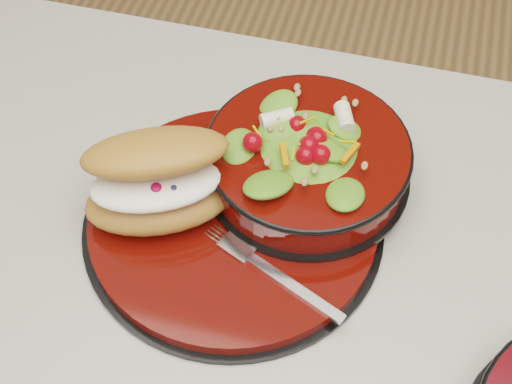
% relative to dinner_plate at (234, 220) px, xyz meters
% --- Properties ---
extents(dinner_plate, '(0.32, 0.32, 0.02)m').
position_rel_dinner_plate_xyz_m(dinner_plate, '(0.00, 0.00, 0.00)').
color(dinner_plate, black).
rests_on(dinner_plate, island_counter).
extents(salad_bowl, '(0.23, 0.23, 0.09)m').
position_rel_dinner_plate_xyz_m(salad_bowl, '(0.06, 0.07, 0.05)').
color(salad_bowl, black).
rests_on(salad_bowl, dinner_plate).
extents(croissant, '(0.18, 0.15, 0.09)m').
position_rel_dinner_plate_xyz_m(croissant, '(-0.08, -0.01, 0.06)').
color(croissant, '#B26E36').
rests_on(croissant, dinner_plate).
extents(fork, '(0.14, 0.07, 0.00)m').
position_rel_dinner_plate_xyz_m(fork, '(0.06, -0.06, 0.01)').
color(fork, silver).
rests_on(fork, dinner_plate).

